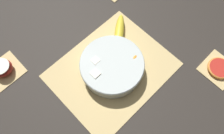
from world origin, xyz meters
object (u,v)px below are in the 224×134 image
at_px(apple_half, 2,68).
at_px(grapefruit_slice, 220,68).
at_px(whole_banana, 119,33).
at_px(fruit_salad_bowl, 112,66).

distance_m(apple_half, grapefruit_slice, 0.85).
relative_size(whole_banana, apple_half, 2.14).
distance_m(whole_banana, apple_half, 0.49).
xyz_separation_m(fruit_salad_bowl, apple_half, (-0.31, 0.30, -0.01)).
relative_size(apple_half, grapefruit_slice, 0.81).
xyz_separation_m(fruit_salad_bowl, whole_banana, (0.13, 0.09, -0.02)).
bearing_deg(grapefruit_slice, fruit_salad_bowl, 136.02).
xyz_separation_m(whole_banana, apple_half, (-0.44, 0.20, 0.00)).
relative_size(fruit_salad_bowl, apple_half, 3.22).
bearing_deg(fruit_salad_bowl, grapefruit_slice, -43.98).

